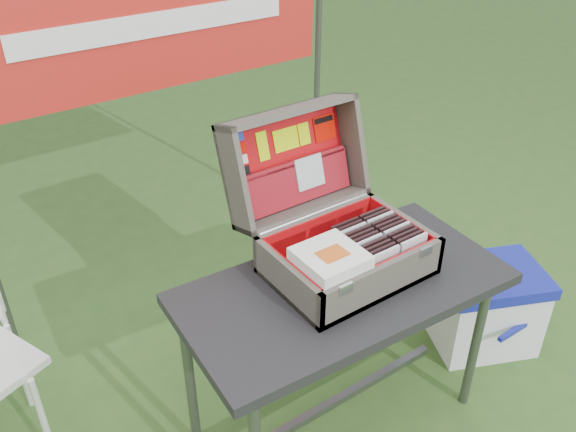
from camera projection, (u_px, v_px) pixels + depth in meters
ground at (308, 413)px, 2.43m from camera, size 80.00×80.00×0.00m
table at (339, 358)px, 2.21m from camera, size 1.14×0.62×0.69m
table_top at (343, 288)px, 2.04m from camera, size 1.14×0.62×0.04m
table_leg_fr at (476, 342)px, 2.31m from camera, size 0.04×0.04×0.65m
table_leg_bl at (190, 384)px, 2.14m from camera, size 0.04×0.04×0.65m
table_leg_br at (397, 283)px, 2.61m from camera, size 0.04×0.04×0.65m
table_brace at (336, 401)px, 2.33m from camera, size 0.96×0.03×0.03m
suitcase at (339, 205)px, 2.00m from camera, size 0.52×0.53×0.47m
suitcase_base_bottom at (347, 270)px, 2.08m from camera, size 0.52×0.37×0.02m
suitcase_base_wall_front at (383, 282)px, 1.92m from camera, size 0.52×0.02×0.14m
suitcase_base_wall_back at (317, 232)px, 2.17m from camera, size 0.52×0.02×0.14m
suitcase_base_wall_left at (287, 282)px, 1.92m from camera, size 0.02×0.37×0.14m
suitcase_base_wall_right at (402, 232)px, 2.16m from camera, size 0.02×0.37×0.14m
suitcase_liner_floor at (347, 266)px, 2.07m from camera, size 0.48×0.33×0.01m
suitcase_latch_left at (346, 289)px, 1.80m from camera, size 0.05×0.01×0.03m
suitcase_latch_right at (426, 251)px, 1.96m from camera, size 0.05×0.01×0.03m
suitcase_hinge at (315, 214)px, 2.14m from camera, size 0.47×0.02×0.02m
suitcase_lid_back at (287, 159)px, 2.18m from camera, size 0.52×0.13×0.36m
suitcase_lid_rim_far at (288, 112)px, 2.08m from camera, size 0.52×0.14×0.06m
suitcase_lid_rim_near at (304, 208)px, 2.19m from camera, size 0.52×0.14×0.06m
suitcase_lid_rim_left at (234, 181)px, 2.01m from camera, size 0.02×0.24×0.40m
suitcase_lid_rim_right at (351, 143)px, 2.25m from camera, size 0.02×0.24×0.40m
suitcase_lid_liner at (289, 160)px, 2.17m from camera, size 0.47×0.10×0.31m
suitcase_liner_wall_front at (381, 278)px, 1.93m from camera, size 0.48×0.01×0.12m
suitcase_liner_wall_back at (319, 231)px, 2.15m from camera, size 0.48×0.01×0.12m
suitcase_liner_wall_left at (290, 278)px, 1.93m from camera, size 0.01×0.33×0.12m
suitcase_liner_wall_right at (400, 231)px, 2.15m from camera, size 0.01×0.33×0.12m
suitcase_lid_pocket at (295, 183)px, 2.18m from camera, size 0.46×0.07×0.15m
suitcase_pocket_edge at (293, 164)px, 2.16m from camera, size 0.45×0.02×0.02m
suitcase_pocket_cd at (310, 172)px, 2.19m from camera, size 0.12×0.04×0.11m
lid_sticker_cc_a at (237, 137)px, 2.03m from camera, size 0.05×0.01×0.03m
lid_sticker_cc_b at (239, 149)px, 2.05m from camera, size 0.05×0.01×0.03m
lid_sticker_cc_c at (241, 160)px, 2.06m from camera, size 0.05×0.01×0.03m
lid_sticker_cc_d at (243, 171)px, 2.07m from camera, size 0.05×0.01×0.03m
lid_card_neon_tall at (263, 146)px, 2.10m from camera, size 0.04×0.03×0.10m
lid_card_neon_main at (286, 139)px, 2.14m from camera, size 0.10×0.03×0.08m
lid_card_neon_small at (304, 134)px, 2.18m from camera, size 0.05×0.03×0.08m
lid_sticker_band at (325, 128)px, 2.23m from camera, size 0.09×0.03×0.09m
lid_sticker_band_bar at (323, 120)px, 2.22m from camera, size 0.08×0.01×0.02m
cd_left_0 at (384, 268)px, 1.95m from camera, size 0.12×0.01×0.13m
cd_left_1 at (380, 264)px, 1.97m from camera, size 0.12×0.01×0.13m
cd_left_2 at (376, 261)px, 1.98m from camera, size 0.12×0.01×0.13m
cd_left_3 at (371, 258)px, 1.99m from camera, size 0.12×0.01×0.13m
cd_left_4 at (367, 255)px, 2.01m from camera, size 0.12×0.01×0.13m
cd_left_5 at (363, 252)px, 2.02m from camera, size 0.12×0.01×0.13m
cd_left_6 at (359, 249)px, 2.04m from camera, size 0.12×0.01×0.13m
cd_left_7 at (355, 246)px, 2.05m from camera, size 0.12×0.01×0.13m
cd_left_8 at (351, 244)px, 2.06m from camera, size 0.12×0.01×0.13m
cd_left_9 at (348, 241)px, 2.08m from camera, size 0.12×0.01×0.13m
cd_left_10 at (344, 238)px, 2.09m from camera, size 0.12×0.01×0.13m
cd_right_0 at (412, 254)px, 2.01m from camera, size 0.12×0.01×0.13m
cd_right_1 at (408, 251)px, 2.03m from camera, size 0.12×0.01×0.13m
cd_right_2 at (404, 249)px, 2.04m from camera, size 0.12×0.01×0.13m
cd_right_3 at (399, 246)px, 2.05m from camera, size 0.12×0.01×0.13m
cd_right_4 at (395, 243)px, 2.07m from camera, size 0.12×0.01×0.13m
cd_right_5 at (391, 240)px, 2.08m from camera, size 0.12×0.01×0.13m
cd_right_6 at (387, 237)px, 2.10m from camera, size 0.12×0.01×0.13m
cd_right_7 at (383, 235)px, 2.11m from camera, size 0.12×0.01×0.13m
cd_right_8 at (379, 232)px, 2.12m from camera, size 0.12×0.01×0.13m
cd_right_9 at (375, 229)px, 2.14m from camera, size 0.12×0.01×0.13m
cd_right_10 at (371, 227)px, 2.15m from camera, size 0.12×0.01×0.13m
songbook_0 at (330, 262)px, 1.89m from camera, size 0.19×0.19×0.00m
songbook_1 at (330, 261)px, 1.89m from camera, size 0.19×0.19×0.00m
songbook_2 at (330, 260)px, 1.89m from camera, size 0.19×0.19×0.00m
songbook_3 at (330, 258)px, 1.88m from camera, size 0.19×0.19×0.00m
songbook_4 at (330, 257)px, 1.88m from camera, size 0.19×0.19×0.00m
songbook_5 at (330, 256)px, 1.88m from camera, size 0.19×0.19×0.00m
songbook_6 at (330, 254)px, 1.88m from camera, size 0.19×0.19×0.00m
songbook_7 at (331, 253)px, 1.87m from camera, size 0.19×0.19×0.00m
songbook_graphic at (333, 254)px, 1.87m from camera, size 0.09×0.07×0.00m
cooler at (485, 307)px, 2.68m from camera, size 0.54×0.49×0.39m
cooler_body at (484, 311)px, 2.70m from camera, size 0.51×0.46×0.34m
cooler_lid at (492, 277)px, 2.59m from camera, size 0.54×0.49×0.05m
cooler_handle at (520, 327)px, 2.55m from camera, size 0.26×0.02×0.02m
chair_leg_fr at (44, 422)px, 2.14m from camera, size 0.02×0.02×0.42m
chair_leg_br at (20, 367)px, 2.36m from camera, size 0.02×0.02×0.42m
cardboard_box at (355, 241)px, 3.06m from camera, size 0.46×0.35×0.45m
banner_post_right at (317, 86)px, 3.15m from camera, size 0.03×0.03×1.70m
banner at (156, 24)px, 2.49m from camera, size 1.60×0.02×0.55m
banner_text at (157, 24)px, 2.48m from camera, size 1.20×0.00×0.10m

